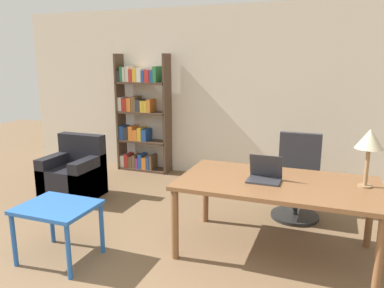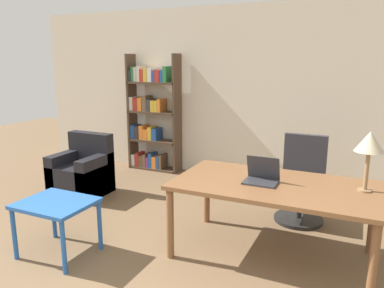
% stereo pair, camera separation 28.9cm
% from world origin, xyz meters
% --- Properties ---
extents(wall_back, '(8.00, 0.06, 2.70)m').
position_xyz_m(wall_back, '(0.00, 4.53, 1.35)').
color(wall_back, beige).
rests_on(wall_back, ground_plane).
extents(desk, '(1.87, 1.03, 0.74)m').
position_xyz_m(desk, '(0.90, 2.24, 0.66)').
color(desk, brown).
rests_on(desk, ground_plane).
extents(laptop, '(0.31, 0.24, 0.25)m').
position_xyz_m(laptop, '(0.78, 2.23, 0.79)').
color(laptop, '#2D2D33').
rests_on(laptop, desk).
extents(table_lamp, '(0.25, 0.25, 0.54)m').
position_xyz_m(table_lamp, '(1.67, 2.38, 1.17)').
color(table_lamp, olive).
rests_on(table_lamp, desk).
extents(office_chair, '(0.57, 0.57, 1.01)m').
position_xyz_m(office_chair, '(1.01, 3.26, 0.43)').
color(office_chair, black).
rests_on(office_chair, ground_plane).
extents(side_table_blue, '(0.68, 0.57, 0.55)m').
position_xyz_m(side_table_blue, '(-1.00, 1.38, 0.47)').
color(side_table_blue, '#2356A3').
rests_on(side_table_blue, ground_plane).
extents(armchair, '(0.70, 0.66, 0.85)m').
position_xyz_m(armchair, '(-1.97, 2.84, 0.30)').
color(armchair, black).
rests_on(armchair, ground_plane).
extents(bookshelf, '(0.92, 0.28, 1.98)m').
position_xyz_m(bookshelf, '(-1.72, 4.34, 0.91)').
color(bookshelf, '#4C3828').
rests_on(bookshelf, ground_plane).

